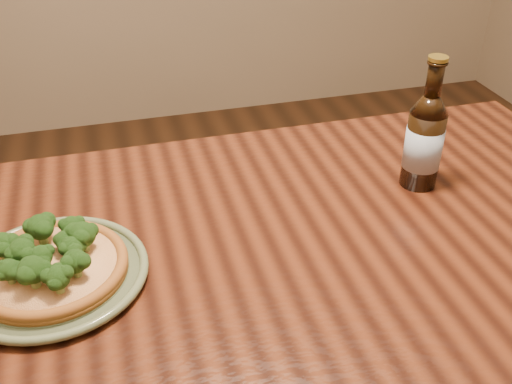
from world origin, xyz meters
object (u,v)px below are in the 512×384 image
object	(u,v)px
plate	(53,274)
beer_bottle	(424,140)
table	(218,317)
pizza	(50,263)

from	to	relation	value
plate	beer_bottle	distance (m)	0.68
plate	beer_bottle	xyz separation A→B (m)	(0.67, 0.10, 0.08)
plate	table	bearing A→B (deg)	-12.34
pizza	beer_bottle	distance (m)	0.68
plate	pizza	xyz separation A→B (m)	(-0.00, 0.00, 0.02)
plate	pizza	world-z (taller)	pizza
pizza	beer_bottle	size ratio (longest dim) A/B	0.91
table	beer_bottle	size ratio (longest dim) A/B	6.32
table	pizza	size ratio (longest dim) A/B	6.96
table	beer_bottle	distance (m)	0.49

